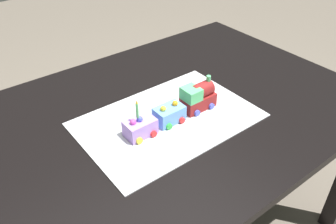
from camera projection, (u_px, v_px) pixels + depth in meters
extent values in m
cube|color=black|center=(174.00, 110.00, 1.28)|extent=(1.40, 1.00, 0.03)
cube|color=black|center=(211.00, 88.00, 2.10)|extent=(0.07, 0.07, 0.71)
cube|color=silver|center=(168.00, 120.00, 1.21)|extent=(0.60, 0.40, 0.00)
cube|color=maroon|center=(198.00, 102.00, 1.25)|extent=(0.12, 0.06, 0.05)
cylinder|color=maroon|center=(202.00, 90.00, 1.23)|extent=(0.07, 0.05, 0.05)
cube|color=#59CC7A|center=(191.00, 94.00, 1.20)|extent=(0.06, 0.06, 0.04)
cylinder|color=#59CC7A|center=(208.00, 80.00, 1.22)|extent=(0.02, 0.02, 0.03)
sphere|color=#F4EFCC|center=(212.00, 94.00, 1.28)|extent=(0.02, 0.02, 0.02)
cylinder|color=red|center=(198.00, 97.00, 1.29)|extent=(0.02, 0.01, 0.02)
cylinder|color=red|center=(184.00, 104.00, 1.26)|extent=(0.02, 0.01, 0.02)
cylinder|color=#4C59D8|center=(212.00, 106.00, 1.25)|extent=(0.02, 0.01, 0.02)
cylinder|color=#4C59D8|center=(197.00, 113.00, 1.21)|extent=(0.02, 0.01, 0.02)
cube|color=#669EEA|center=(169.00, 114.00, 1.18)|extent=(0.10, 0.06, 0.06)
cylinder|color=red|center=(169.00, 111.00, 1.23)|extent=(0.02, 0.01, 0.02)
cylinder|color=orange|center=(156.00, 116.00, 1.20)|extent=(0.02, 0.01, 0.02)
cylinder|color=red|center=(182.00, 120.00, 1.18)|extent=(0.02, 0.01, 0.02)
cylinder|color=green|center=(169.00, 127.00, 1.15)|extent=(0.02, 0.01, 0.02)
sphere|color=yellow|center=(163.00, 109.00, 1.15)|extent=(0.02, 0.02, 0.02)
sphere|color=orange|center=(175.00, 103.00, 1.17)|extent=(0.02, 0.02, 0.02)
cube|color=#AD84E0|center=(140.00, 128.00, 1.12)|extent=(0.10, 0.06, 0.06)
cylinder|color=#4C59D8|center=(141.00, 123.00, 1.17)|extent=(0.02, 0.01, 0.02)
cylinder|color=#4C59D8|center=(127.00, 130.00, 1.14)|extent=(0.02, 0.01, 0.02)
cylinder|color=red|center=(154.00, 134.00, 1.12)|extent=(0.02, 0.01, 0.02)
cylinder|color=yellow|center=(140.00, 141.00, 1.09)|extent=(0.02, 0.01, 0.02)
sphere|color=#4C59D8|center=(140.00, 119.00, 1.10)|extent=(0.02, 0.02, 0.02)
sphere|color=#D84CB2|center=(133.00, 122.00, 1.09)|extent=(0.02, 0.02, 0.02)
cylinder|color=#66D872|center=(137.00, 111.00, 1.08)|extent=(0.01, 0.01, 0.05)
cone|color=yellow|center=(137.00, 102.00, 1.06)|extent=(0.01, 0.01, 0.01)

